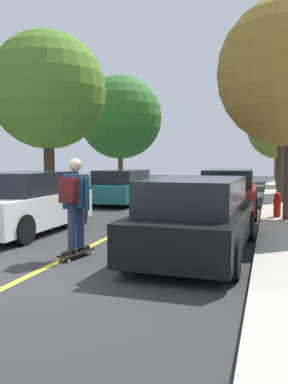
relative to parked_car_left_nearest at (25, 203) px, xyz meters
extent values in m
plane|color=#2D2D30|center=(2.19, -2.94, -0.71)|extent=(80.00, 80.00, 0.00)
cube|color=gold|center=(2.19, 1.06, -0.71)|extent=(0.12, 39.20, 0.01)
cube|color=white|center=(0.00, -0.04, -0.16)|extent=(1.77, 4.03, 0.74)
cube|color=black|center=(0.00, 0.12, 0.48)|extent=(1.55, 2.49, 0.54)
cylinder|color=black|center=(0.82, -1.35, -0.39)|extent=(0.22, 0.64, 0.64)
cylinder|color=black|center=(0.81, 1.27, -0.39)|extent=(0.22, 0.64, 0.64)
cylinder|color=black|center=(-0.82, 1.26, -0.39)|extent=(0.22, 0.64, 0.64)
cube|color=#196066|center=(0.00, 6.87, -0.21)|extent=(1.79, 4.23, 0.65)
cube|color=black|center=(0.00, 6.80, 0.38)|extent=(1.57, 2.75, 0.52)
cylinder|color=black|center=(0.83, 5.47, -0.39)|extent=(0.23, 0.64, 0.64)
cylinder|color=black|center=(-0.80, 5.45, -0.39)|extent=(0.23, 0.64, 0.64)
cylinder|color=black|center=(0.80, 8.28, -0.39)|extent=(0.23, 0.64, 0.64)
cylinder|color=black|center=(-0.83, 8.26, -0.39)|extent=(0.23, 0.64, 0.64)
cube|color=black|center=(4.39, -1.00, -0.20)|extent=(1.86, 4.52, 0.67)
cube|color=black|center=(4.38, -1.22, 0.42)|extent=(1.61, 2.84, 0.58)
cylinder|color=black|center=(3.61, 0.56, -0.39)|extent=(0.24, 0.65, 0.64)
cylinder|color=black|center=(5.24, 0.52, -0.39)|extent=(0.24, 0.65, 0.64)
cylinder|color=black|center=(3.54, -2.52, -0.39)|extent=(0.24, 0.65, 0.64)
cylinder|color=black|center=(5.17, -2.56, -0.39)|extent=(0.24, 0.65, 0.64)
cube|color=maroon|center=(4.39, 5.02, -0.19)|extent=(1.87, 4.74, 0.69)
cube|color=black|center=(4.39, 5.07, 0.44)|extent=(1.60, 2.89, 0.57)
cylinder|color=black|center=(3.54, 6.63, -0.39)|extent=(0.24, 0.65, 0.64)
cylinder|color=black|center=(5.13, 6.69, -0.39)|extent=(0.24, 0.65, 0.64)
cylinder|color=black|center=(3.65, 3.35, -0.39)|extent=(0.24, 0.65, 0.64)
cylinder|color=black|center=(5.24, 3.41, -0.39)|extent=(0.24, 0.65, 0.64)
cylinder|color=#3D2D1E|center=(-1.79, 4.22, 0.90)|extent=(0.38, 0.38, 2.95)
sphere|color=#4C7A23|center=(-1.79, 4.22, 3.45)|extent=(4.06, 4.06, 4.06)
cylinder|color=brown|center=(-1.79, 11.42, 0.78)|extent=(0.26, 0.26, 2.71)
sphere|color=#2D6B28|center=(-1.79, 11.42, 3.23)|extent=(4.30, 4.30, 4.30)
cylinder|color=#3D2D1E|center=(6.18, 12.11, 1.46)|extent=(0.38, 0.38, 4.07)
sphere|color=olive|center=(6.18, 12.11, 4.73)|extent=(4.65, 4.65, 4.65)
cylinder|color=brown|center=(6.18, 18.82, 0.79)|extent=(0.30, 0.30, 2.73)
sphere|color=olive|center=(6.18, 18.82, 3.07)|extent=(3.96, 3.96, 3.96)
cylinder|color=brown|center=(6.18, 25.87, 1.27)|extent=(0.34, 0.34, 3.68)
sphere|color=#4C7A23|center=(6.18, 25.87, 4.15)|extent=(3.11, 3.11, 3.11)
cylinder|color=#B2140F|center=(5.89, 3.55, -0.30)|extent=(0.20, 0.20, 0.55)
sphere|color=#B2140F|center=(5.89, 3.55, 0.04)|extent=(0.18, 0.18, 0.18)
cylinder|color=#38383D|center=(6.14, 7.89, 2.28)|extent=(0.12, 0.12, 5.71)
cube|color=#EAE5C6|center=(6.14, 7.89, 5.25)|extent=(0.36, 0.24, 0.20)
cube|color=black|center=(2.37, -2.02, -0.62)|extent=(0.37, 0.87, 0.02)
cylinder|color=beige|center=(2.34, -1.66, -0.69)|extent=(0.03, 0.06, 0.06)
cylinder|color=beige|center=(2.53, -1.70, -0.69)|extent=(0.03, 0.06, 0.06)
cylinder|color=beige|center=(2.21, -2.33, -0.69)|extent=(0.03, 0.06, 0.06)
cylinder|color=beige|center=(2.40, -2.37, -0.69)|extent=(0.03, 0.06, 0.06)
cube|color=#99999E|center=(2.43, -1.68, -0.65)|extent=(0.11, 0.06, 0.02)
cube|color=#99999E|center=(2.31, -2.35, -0.65)|extent=(0.11, 0.06, 0.02)
cube|color=black|center=(2.41, -1.80, -0.58)|extent=(0.15, 0.27, 0.06)
cube|color=black|center=(2.33, -2.23, -0.58)|extent=(0.15, 0.27, 0.06)
cylinder|color=#283351|center=(2.39, -1.90, -0.14)|extent=(0.17, 0.17, 0.82)
cylinder|color=#283351|center=(2.35, -2.13, -0.14)|extent=(0.17, 0.17, 0.82)
cube|color=navy|center=(2.37, -2.02, 0.50)|extent=(0.43, 0.29, 0.58)
sphere|color=tan|center=(2.37, -2.02, 0.96)|extent=(0.23, 0.23, 0.23)
cylinder|color=navy|center=(2.13, -1.97, 0.45)|extent=(0.10, 0.10, 0.58)
cylinder|color=navy|center=(2.61, -2.06, 0.45)|extent=(0.10, 0.10, 0.58)
cube|color=#4C1414|center=(2.33, -2.21, 0.52)|extent=(0.33, 0.23, 0.44)
camera|label=1|loc=(5.65, -8.53, 1.05)|focal=38.04mm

